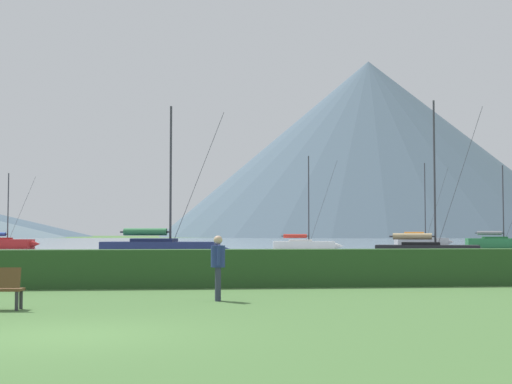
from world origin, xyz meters
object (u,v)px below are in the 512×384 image
at_px(sailboat_slip_2, 428,251).
at_px(sailboat_slip_5, 422,241).
at_px(sailboat_slip_3, 162,249).
at_px(sailboat_slip_1, 3,243).
at_px(sailboat_slip_4, 499,242).
at_px(person_standing_walker, 218,262).
at_px(sailboat_slip_0, 305,245).

height_order(sailboat_slip_2, sailboat_slip_5, sailboat_slip_5).
bearing_deg(sailboat_slip_5, sailboat_slip_2, -104.19).
bearing_deg(sailboat_slip_2, sailboat_slip_3, -174.14).
relative_size(sailboat_slip_1, sailboat_slip_5, 0.75).
distance_m(sailboat_slip_2, sailboat_slip_4, 43.38).
distance_m(sailboat_slip_3, person_standing_walker, 29.70).
height_order(sailboat_slip_3, person_standing_walker, sailboat_slip_3).
bearing_deg(person_standing_walker, sailboat_slip_3, 92.88).
xyz_separation_m(sailboat_slip_2, person_standing_walker, (-14.57, -25.93, 0.36)).
relative_size(sailboat_slip_1, person_standing_walker, 5.11).
distance_m(sailboat_slip_0, sailboat_slip_2, 26.65).
bearing_deg(sailboat_slip_0, person_standing_walker, -95.31).
distance_m(sailboat_slip_0, person_standing_walker, 53.64).
bearing_deg(sailboat_slip_1, sailboat_slip_4, 7.22).
distance_m(sailboat_slip_0, sailboat_slip_1, 34.71).
bearing_deg(sailboat_slip_4, person_standing_walker, -106.71).
height_order(sailboat_slip_2, sailboat_slip_3, sailboat_slip_2).
bearing_deg(sailboat_slip_0, sailboat_slip_5, 58.93).
relative_size(sailboat_slip_2, sailboat_slip_3, 1.00).
height_order(sailboat_slip_0, person_standing_walker, sailboat_slip_0).
bearing_deg(sailboat_slip_0, sailboat_slip_1, 162.11).
xyz_separation_m(sailboat_slip_0, sailboat_slip_4, (24.71, 11.15, 0.10)).
relative_size(sailboat_slip_5, person_standing_walker, 6.80).
bearing_deg(sailboat_slip_2, sailboat_slip_5, 90.19).
bearing_deg(person_standing_walker, sailboat_slip_1, 105.94).
height_order(sailboat_slip_1, sailboat_slip_3, sailboat_slip_3).
distance_m(sailboat_slip_3, sailboat_slip_4, 50.94).
relative_size(sailboat_slip_0, sailboat_slip_4, 0.97).
relative_size(sailboat_slip_1, sailboat_slip_2, 0.84).
height_order(sailboat_slip_1, sailboat_slip_5, sailboat_slip_5).
relative_size(sailboat_slip_1, sailboat_slip_4, 0.88).
xyz_separation_m(sailboat_slip_3, sailboat_slip_4, (38.02, 33.90, -0.03)).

